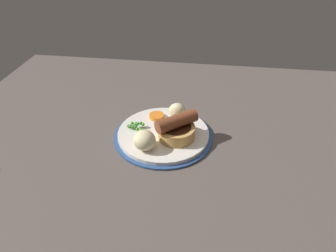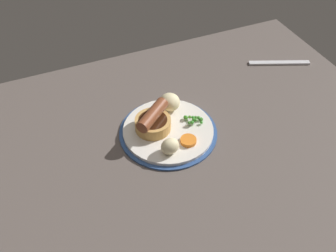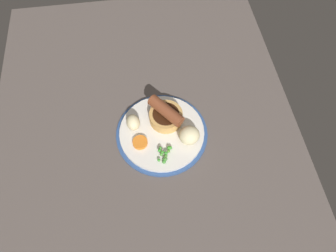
{
  "view_description": "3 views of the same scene",
  "coord_description": "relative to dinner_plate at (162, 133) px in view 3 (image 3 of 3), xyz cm",
  "views": [
    {
      "loc": [
        -10.12,
        60.69,
        47.16
      ],
      "look_at": [
        -2.2,
        3.3,
        5.73
      ],
      "focal_mm": 32.0,
      "sensor_mm": 36.0,
      "label": 1
    },
    {
      "loc": [
        -25.97,
        -54.18,
        68.18
      ],
      "look_at": [
        -1.71,
        2.86,
        6.57
      ],
      "focal_mm": 40.0,
      "sensor_mm": 36.0,
      "label": 2
    },
    {
      "loc": [
        34.44,
        0.61,
        72.3
      ],
      "look_at": [
        -1.24,
        5.63,
        6.68
      ],
      "focal_mm": 32.0,
      "sensor_mm": 36.0,
      "label": 3
    }
  ],
  "objects": [
    {
      "name": "carrot_slice_1",
      "position": [
        2.61,
        -5.8,
        1.29
      ],
      "size": [
        4.47,
        4.47,
        0.91
      ],
      "primitive_type": "cylinder",
      "rotation": [
        0.0,
        0.0,
        1.77
      ],
      "color": "orange",
      "rests_on": "dinner_plate"
    },
    {
      "name": "sausage_pudding",
      "position": [
        -3.28,
        1.55,
        3.21
      ],
      "size": [
        9.63,
        8.6,
        5.98
      ],
      "rotation": [
        0.0,
        0.0,
        3.82
      ],
      "color": "tan",
      "rests_on": "dinner_plate"
    },
    {
      "name": "potato_chunk_1",
      "position": [
        3.22,
        6.47,
        3.04
      ],
      "size": [
        6.73,
        6.83,
        4.42
      ],
      "primitive_type": "ellipsoid",
      "rotation": [
        0.0,
        0.0,
        5.16
      ],
      "color": "beige",
      "rests_on": "dinner_plate"
    },
    {
      "name": "dining_table",
      "position": [
        1.18,
        -4.0,
        -2.07
      ],
      "size": [
        110.0,
        80.0,
        3.0
      ],
      "primitive_type": "cube",
      "color": "#564C47",
      "rests_on": "ground"
    },
    {
      "name": "pea_pile",
      "position": [
        6.64,
        -0.07,
        1.69
      ],
      "size": [
        4.34,
        4.03,
        1.72
      ],
      "color": "green",
      "rests_on": "dinner_plate"
    },
    {
      "name": "potato_chunk_0",
      "position": [
        -2.51,
        -6.96,
        2.76
      ],
      "size": [
        4.57,
        3.79,
        3.86
      ],
      "primitive_type": "ellipsoid",
      "rotation": [
        0.0,
        0.0,
        0.09
      ],
      "color": "beige",
      "rests_on": "dinner_plate"
    },
    {
      "name": "dinner_plate",
      "position": [
        0.0,
        0.0,
        0.0
      ],
      "size": [
        23.74,
        23.74,
        1.4
      ],
      "color": "#2D4C84",
      "rests_on": "dining_table"
    }
  ]
}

